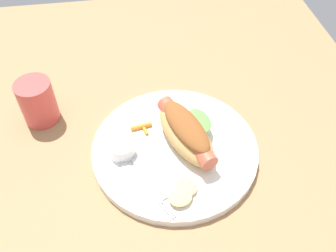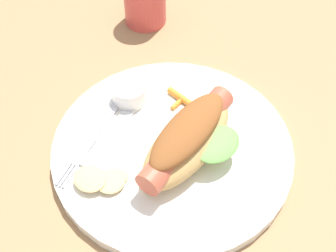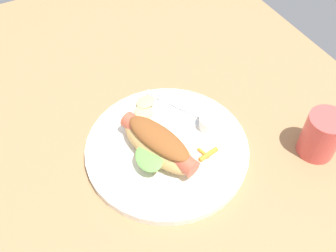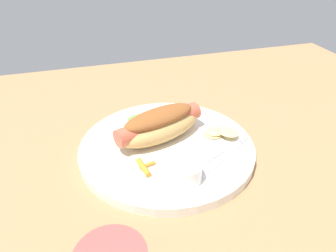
{
  "view_description": "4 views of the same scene",
  "coord_description": "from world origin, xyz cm",
  "px_view_note": "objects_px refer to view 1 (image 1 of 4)",
  "views": [
    {
      "loc": [
        37.45,
        -6.59,
        53.62
      ],
      "look_at": [
        -4.59,
        -0.18,
        6.27
      ],
      "focal_mm": 39.77,
      "sensor_mm": 36.0,
      "label": 1
    },
    {
      "loc": [
        15.8,
        27.04,
        44.59
      ],
      "look_at": [
        -2.71,
        1.39,
        6.29
      ],
      "focal_mm": 46.69,
      "sensor_mm": 36.0,
      "label": 2
    },
    {
      "loc": [
        -40.43,
        19.86,
        56.79
      ],
      "look_at": [
        -1.96,
        -0.17,
        4.83
      ],
      "focal_mm": 40.54,
      "sensor_mm": 36.0,
      "label": 3
    },
    {
      "loc": [
        -16.19,
        -41.7,
        33.29
      ],
      "look_at": [
        -2.92,
        2.77,
        3.99
      ],
      "focal_mm": 34.05,
      "sensor_mm": 36.0,
      "label": 4
    }
  ],
  "objects_px": {
    "plate": "(175,149)",
    "sauce_ramekin": "(122,149)",
    "hot_dog": "(186,132)",
    "fork": "(140,181)",
    "chips_pile": "(183,190)",
    "carrot_garnish": "(142,127)",
    "knife": "(144,171)",
    "drinking_cup": "(38,102)"
  },
  "relations": [
    {
      "from": "plate",
      "to": "carrot_garnish",
      "type": "distance_m",
      "value": 0.08
    },
    {
      "from": "hot_dog",
      "to": "carrot_garnish",
      "type": "height_order",
      "value": "hot_dog"
    },
    {
      "from": "sauce_ramekin",
      "to": "chips_pile",
      "type": "xyz_separation_m",
      "value": [
        0.09,
        0.09,
        -0.01
      ]
    },
    {
      "from": "chips_pile",
      "to": "carrot_garnish",
      "type": "height_order",
      "value": "chips_pile"
    },
    {
      "from": "chips_pile",
      "to": "drinking_cup",
      "type": "bearing_deg",
      "value": -132.45
    },
    {
      "from": "chips_pile",
      "to": "drinking_cup",
      "type": "xyz_separation_m",
      "value": [
        -0.22,
        -0.24,
        0.02
      ]
    },
    {
      "from": "fork",
      "to": "carrot_garnish",
      "type": "distance_m",
      "value": 0.12
    },
    {
      "from": "fork",
      "to": "carrot_garnish",
      "type": "bearing_deg",
      "value": 141.39
    },
    {
      "from": "plate",
      "to": "chips_pile",
      "type": "height_order",
      "value": "chips_pile"
    },
    {
      "from": "plate",
      "to": "sauce_ramekin",
      "type": "bearing_deg",
      "value": -88.85
    },
    {
      "from": "fork",
      "to": "drinking_cup",
      "type": "xyz_separation_m",
      "value": [
        -0.19,
        -0.17,
        0.03
      ]
    },
    {
      "from": "carrot_garnish",
      "to": "drinking_cup",
      "type": "distance_m",
      "value": 0.2
    },
    {
      "from": "knife",
      "to": "drinking_cup",
      "type": "bearing_deg",
      "value": -158.26
    },
    {
      "from": "carrot_garnish",
      "to": "fork",
      "type": "bearing_deg",
      "value": -7.97
    },
    {
      "from": "plate",
      "to": "carrot_garnish",
      "type": "xyz_separation_m",
      "value": [
        -0.05,
        -0.05,
        0.01
      ]
    },
    {
      "from": "sauce_ramekin",
      "to": "chips_pile",
      "type": "relative_size",
      "value": 0.66
    },
    {
      "from": "fork",
      "to": "knife",
      "type": "relative_size",
      "value": 1.14
    },
    {
      "from": "hot_dog",
      "to": "chips_pile",
      "type": "xyz_separation_m",
      "value": [
        0.1,
        -0.02,
        -0.02
      ]
    },
    {
      "from": "drinking_cup",
      "to": "knife",
      "type": "bearing_deg",
      "value": 47.05
    },
    {
      "from": "fork",
      "to": "drinking_cup",
      "type": "height_order",
      "value": "drinking_cup"
    },
    {
      "from": "hot_dog",
      "to": "drinking_cup",
      "type": "relative_size",
      "value": 1.93
    },
    {
      "from": "sauce_ramekin",
      "to": "carrot_garnish",
      "type": "distance_m",
      "value": 0.07
    },
    {
      "from": "fork",
      "to": "knife",
      "type": "bearing_deg",
      "value": 124.99
    },
    {
      "from": "drinking_cup",
      "to": "sauce_ramekin",
      "type": "bearing_deg",
      "value": 49.97
    },
    {
      "from": "hot_dog",
      "to": "fork",
      "type": "relative_size",
      "value": 1.13
    },
    {
      "from": "fork",
      "to": "knife",
      "type": "distance_m",
      "value": 0.02
    },
    {
      "from": "knife",
      "to": "drinking_cup",
      "type": "relative_size",
      "value": 1.49
    },
    {
      "from": "sauce_ramekin",
      "to": "drinking_cup",
      "type": "relative_size",
      "value": 0.52
    },
    {
      "from": "fork",
      "to": "chips_pile",
      "type": "xyz_separation_m",
      "value": [
        0.03,
        0.07,
        0.0
      ]
    },
    {
      "from": "plate",
      "to": "chips_pile",
      "type": "bearing_deg",
      "value": -1.47
    },
    {
      "from": "fork",
      "to": "drinking_cup",
      "type": "bearing_deg",
      "value": -168.24
    },
    {
      "from": "hot_dog",
      "to": "sauce_ramekin",
      "type": "xyz_separation_m",
      "value": [
        0.01,
        -0.11,
        -0.01
      ]
    },
    {
      "from": "knife",
      "to": "carrot_garnish",
      "type": "height_order",
      "value": "carrot_garnish"
    },
    {
      "from": "chips_pile",
      "to": "knife",
      "type": "bearing_deg",
      "value": -130.85
    },
    {
      "from": "plate",
      "to": "knife",
      "type": "relative_size",
      "value": 2.26
    },
    {
      "from": "sauce_ramekin",
      "to": "carrot_garnish",
      "type": "height_order",
      "value": "sauce_ramekin"
    },
    {
      "from": "knife",
      "to": "chips_pile",
      "type": "xyz_separation_m",
      "value": [
        0.05,
        0.06,
        0.0
      ]
    },
    {
      "from": "hot_dog",
      "to": "fork",
      "type": "xyz_separation_m",
      "value": [
        0.07,
        -0.09,
        -0.03
      ]
    },
    {
      "from": "hot_dog",
      "to": "chips_pile",
      "type": "distance_m",
      "value": 0.11
    },
    {
      "from": "knife",
      "to": "chips_pile",
      "type": "height_order",
      "value": "chips_pile"
    },
    {
      "from": "plate",
      "to": "hot_dog",
      "type": "xyz_separation_m",
      "value": [
        -0.01,
        0.02,
        0.04
      ]
    },
    {
      "from": "knife",
      "to": "drinking_cup",
      "type": "distance_m",
      "value": 0.25
    }
  ]
}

